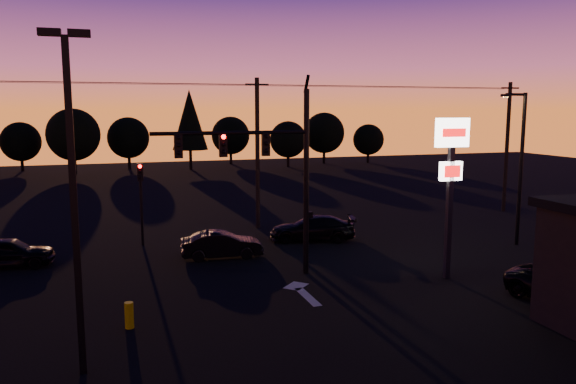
% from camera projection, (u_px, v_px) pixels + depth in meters
% --- Properties ---
extents(ground, '(120.00, 120.00, 0.00)m').
position_uv_depth(ground, '(304.00, 307.00, 20.49)').
color(ground, black).
rests_on(ground, ground).
extents(lane_arrow, '(1.20, 3.10, 0.01)m').
position_uv_depth(lane_arrow, '(302.00, 291.00, 22.21)').
color(lane_arrow, beige).
rests_on(lane_arrow, ground).
extents(traffic_signal_mast, '(6.79, 0.52, 8.58)m').
position_uv_depth(traffic_signal_mast, '(271.00, 163.00, 23.49)').
color(traffic_signal_mast, black).
rests_on(traffic_signal_mast, ground).
extents(secondary_signal, '(0.30, 0.31, 4.35)m').
position_uv_depth(secondary_signal, '(141.00, 192.00, 29.34)').
color(secondary_signal, black).
rests_on(secondary_signal, ground).
extents(parking_lot_light, '(1.25, 0.30, 9.14)m').
position_uv_depth(parking_lot_light, '(73.00, 182.00, 14.60)').
color(parking_lot_light, black).
rests_on(parking_lot_light, ground).
extents(pylon_sign, '(1.50, 0.28, 6.80)m').
position_uv_depth(pylon_sign, '(451.00, 164.00, 23.32)').
color(pylon_sign, black).
rests_on(pylon_sign, ground).
extents(streetlight, '(1.55, 0.35, 8.00)m').
position_uv_depth(streetlight, '(520.00, 162.00, 29.27)').
color(streetlight, black).
rests_on(streetlight, ground).
extents(utility_pole_1, '(1.40, 0.26, 9.00)m').
position_uv_depth(utility_pole_1, '(257.00, 152.00, 33.60)').
color(utility_pole_1, black).
rests_on(utility_pole_1, ground).
extents(utility_pole_2, '(1.40, 0.26, 9.00)m').
position_uv_depth(utility_pole_2, '(507.00, 146.00, 39.10)').
color(utility_pole_2, black).
rests_on(utility_pole_2, ground).
extents(power_wires, '(36.00, 1.22, 0.07)m').
position_uv_depth(power_wires, '(257.00, 85.00, 33.02)').
color(power_wires, black).
rests_on(power_wires, ground).
extents(bollard, '(0.29, 0.29, 0.88)m').
position_uv_depth(bollard, '(129.00, 315.00, 18.45)').
color(bollard, '#AFAF00').
rests_on(bollard, ground).
extents(tree_1, '(4.54, 4.54, 5.71)m').
position_uv_depth(tree_1, '(21.00, 142.00, 64.95)').
color(tree_1, black).
rests_on(tree_1, ground).
extents(tree_2, '(5.77, 5.78, 7.26)m').
position_uv_depth(tree_2, '(73.00, 135.00, 61.95)').
color(tree_2, black).
rests_on(tree_2, ground).
extents(tree_3, '(4.95, 4.95, 6.22)m').
position_uv_depth(tree_3, '(128.00, 138.00, 67.64)').
color(tree_3, black).
rests_on(tree_3, ground).
extents(tree_4, '(4.18, 4.18, 9.50)m').
position_uv_depth(tree_4, '(190.00, 120.00, 66.64)').
color(tree_4, black).
rests_on(tree_4, ground).
extents(tree_5, '(4.95, 4.95, 6.22)m').
position_uv_depth(tree_5, '(231.00, 136.00, 73.50)').
color(tree_5, black).
rests_on(tree_5, ground).
extents(tree_6, '(4.54, 4.54, 5.71)m').
position_uv_depth(tree_6, '(288.00, 140.00, 69.73)').
color(tree_6, black).
rests_on(tree_6, ground).
extents(tree_7, '(5.36, 5.36, 6.74)m').
position_uv_depth(tree_7, '(324.00, 133.00, 74.30)').
color(tree_7, black).
rests_on(tree_7, ground).
extents(tree_8, '(4.12, 4.12, 5.19)m').
position_uv_depth(tree_8, '(368.00, 140.00, 75.33)').
color(tree_8, black).
rests_on(tree_8, ground).
extents(car_left, '(4.16, 1.99, 1.37)m').
position_uv_depth(car_left, '(7.00, 252.00, 25.58)').
color(car_left, black).
rests_on(car_left, ground).
extents(car_mid, '(4.01, 1.68, 1.29)m').
position_uv_depth(car_mid, '(222.00, 245.00, 27.22)').
color(car_mid, black).
rests_on(car_mid, ground).
extents(car_right, '(5.03, 3.16, 1.36)m').
position_uv_depth(car_right, '(312.00, 228.00, 30.85)').
color(car_right, black).
rests_on(car_right, ground).
extents(suv_parked, '(3.94, 5.06, 1.28)m').
position_uv_depth(suv_parked, '(571.00, 285.00, 20.92)').
color(suv_parked, black).
rests_on(suv_parked, ground).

